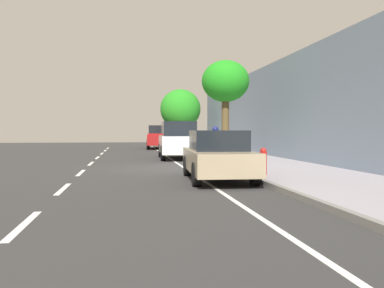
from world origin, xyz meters
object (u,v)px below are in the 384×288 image
cyclist_with_backpack (216,143)px  bicycle_at_curb (208,158)px  street_tree_near_cyclist (225,83)px  parked_sedan_tan_second (218,156)px  parked_pickup_red_far (159,138)px  fire_hydrant (263,161)px  parked_suv_white_mid (178,140)px  street_tree_mid_block (180,109)px

cyclist_with_backpack → bicycle_at_curb: bearing=116.9°
cyclist_with_backpack → street_tree_near_cyclist: bearing=70.3°
parked_sedan_tan_second → parked_pickup_red_far: size_ratio=0.83×
bicycle_at_curb → fire_hydrant: 4.45m
parked_pickup_red_far → street_tree_near_cyclist: 15.89m
fire_hydrant → bicycle_at_curb: bearing=101.6°
cyclist_with_backpack → parked_sedan_tan_second: bearing=-101.2°
bicycle_at_curb → parked_suv_white_mid: bearing=96.3°
bicycle_at_curb → cyclist_with_backpack: size_ratio=0.96×
parked_suv_white_mid → street_tree_near_cyclist: size_ratio=1.01×
parked_pickup_red_far → fire_hydrant: bearing=-86.1°
cyclist_with_backpack → fire_hydrant: (0.67, -3.92, -0.46)m
bicycle_at_curb → street_tree_near_cyclist: size_ratio=0.34×
parked_sedan_tan_second → parked_pickup_red_far: bearing=90.2°
parked_pickup_red_far → street_tree_mid_block: (2.03, 1.72, 2.50)m
parked_suv_white_mid → street_tree_near_cyclist: street_tree_near_cyclist is taller
street_tree_mid_block → fire_hydrant: street_tree_mid_block is taller
street_tree_near_cyclist → fire_hydrant: size_ratio=5.62×
parked_sedan_tan_second → bicycle_at_curb: (0.56, 4.40, -0.37)m
bicycle_at_curb → street_tree_mid_block: size_ratio=0.33×
parked_pickup_red_far → street_tree_near_cyclist: size_ratio=1.14×
parked_sedan_tan_second → bicycle_at_curb: parked_sedan_tan_second is taller
parked_sedan_tan_second → cyclist_with_backpack: size_ratio=2.65×
parked_sedan_tan_second → fire_hydrant: bearing=2.0°
bicycle_at_curb → street_tree_near_cyclist: street_tree_near_cyclist is taller
parked_pickup_red_far → street_tree_mid_block: street_tree_mid_block is taller
street_tree_mid_block → fire_hydrant: size_ratio=5.96×
parked_sedan_tan_second → cyclist_with_backpack: cyclist_with_backpack is taller
parked_pickup_red_far → street_tree_near_cyclist: (2.03, -15.49, 2.89)m
bicycle_at_curb → street_tree_near_cyclist: (1.37, 2.76, 3.41)m
parked_sedan_tan_second → street_tree_mid_block: (1.93, 24.37, 2.65)m
parked_suv_white_mid → street_tree_mid_block: bearing=82.3°
parked_pickup_red_far → cyclist_with_backpack: parked_pickup_red_far is taller
bicycle_at_curb → fire_hydrant: fire_hydrant is taller
street_tree_near_cyclist → street_tree_mid_block: 17.21m
parked_suv_white_mid → parked_pickup_red_far: size_ratio=0.88×
parked_suv_white_mid → street_tree_mid_block: (1.96, 14.52, 2.37)m
parked_suv_white_mid → parked_pickup_red_far: 12.80m
cyclist_with_backpack → street_tree_near_cyclist: (1.14, 3.20, 2.76)m
cyclist_with_backpack → street_tree_mid_block: 20.58m
street_tree_near_cyclist → parked_sedan_tan_second: bearing=-105.1°
fire_hydrant → parked_pickup_red_far: bearing=93.9°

